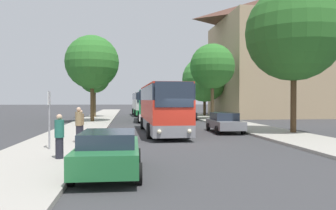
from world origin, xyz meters
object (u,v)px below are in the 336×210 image
object	(u,v)px
tree_left_far	(92,62)
tree_left_near	(94,78)
bus_front	(162,108)
bus_stop_sign	(49,113)
bus_middle	(149,105)
pedestrian_walking_back	(81,124)
tree_right_far	(294,33)
bus_rear	(142,103)
tree_right_near	(205,79)
parked_car_right_far	(186,114)
tree_right_mid	(212,66)
pedestrian_waiting_far	(59,136)
pedestrian_waiting_near	(79,124)
parked_car_right_near	(225,122)
parked_car_left_curb	(109,151)

from	to	relation	value
tree_left_far	tree_left_near	bearing A→B (deg)	94.29
bus_front	bus_stop_sign	distance (m)	10.06
bus_middle	tree_left_near	size ratio (longest dim) A/B	1.41
bus_stop_sign	pedestrian_walking_back	size ratio (longest dim) A/B	1.59
bus_front	tree_right_far	size ratio (longest dim) A/B	1.10
bus_rear	bus_middle	bearing A→B (deg)	-90.92
tree_left_near	tree_right_near	size ratio (longest dim) A/B	0.86
parked_car_right_far	tree_left_far	distance (m)	12.71
tree_right_far	tree_right_mid	bearing A→B (deg)	95.58
bus_front	pedestrian_waiting_far	xyz separation A→B (m)	(-5.14, -10.57, -0.83)
pedestrian_waiting_near	tree_left_near	world-z (taller)	tree_left_near
bus_front	tree_right_near	size ratio (longest dim) A/B	1.32
tree_left_far	tree_right_mid	xyz separation A→B (m)	(13.64, 2.21, -0.04)
parked_car_right_near	pedestrian_walking_back	world-z (taller)	pedestrian_walking_back
tree_right_mid	parked_car_right_far	bearing A→B (deg)	154.17
tree_right_far	pedestrian_waiting_far	bearing A→B (deg)	-149.01
pedestrian_walking_back	bus_front	bearing A→B (deg)	33.37
pedestrian_waiting_far	bus_front	bearing A→B (deg)	38.22
bus_stop_sign	parked_car_right_near	bearing A→B (deg)	36.56
bus_rear	tree_right_near	size ratio (longest dim) A/B	1.24
bus_middle	tree_left_far	xyz separation A→B (m)	(-6.23, -2.30, 4.57)
bus_front	parked_car_left_curb	size ratio (longest dim) A/B	2.45
tree_right_mid	tree_right_far	size ratio (longest dim) A/B	0.86
bus_front	tree_left_far	bearing A→B (deg)	116.85
bus_front	parked_car_left_curb	distance (m)	13.27
bus_rear	pedestrian_waiting_near	world-z (taller)	bus_rear
parked_car_left_curb	tree_right_near	world-z (taller)	tree_right_near
bus_middle	parked_car_right_near	distance (m)	14.85
bus_front	pedestrian_walking_back	distance (m)	6.68
bus_front	bus_stop_sign	world-z (taller)	bus_front
bus_front	tree_left_near	bearing A→B (deg)	106.99
bus_rear	pedestrian_waiting_near	distance (m)	33.26
pedestrian_waiting_near	tree_right_near	xyz separation A→B (m)	(13.72, 28.62, 4.30)
pedestrian_waiting_near	tree_right_near	size ratio (longest dim) A/B	0.22
tree_left_near	pedestrian_waiting_near	bearing A→B (deg)	-86.12
pedestrian_walking_back	tree_right_mid	bearing A→B (deg)	50.32
bus_middle	parked_car_right_near	bearing A→B (deg)	-69.73
tree_left_near	tree_right_mid	size ratio (longest dim) A/B	0.83
parked_car_left_curb	parked_car_right_near	size ratio (longest dim) A/B	0.98
bus_rear	pedestrian_walking_back	size ratio (longest dim) A/B	6.28
parked_car_right_near	pedestrian_walking_back	distance (m)	10.70
bus_middle	parked_car_right_far	distance (m)	4.87
bus_front	bus_middle	bearing A→B (deg)	88.91
pedestrian_walking_back	tree_left_near	xyz separation A→B (m)	(-1.71, 25.41, 4.40)
bus_rear	tree_left_far	xyz separation A→B (m)	(-5.98, -15.37, 4.53)
pedestrian_walking_back	tree_right_near	world-z (taller)	tree_right_near
bus_middle	pedestrian_walking_back	distance (m)	18.90
bus_middle	tree_left_far	size ratio (longest dim) A/B	1.14
parked_car_right_near	pedestrian_waiting_near	bearing A→B (deg)	32.48
bus_rear	tree_right_near	xyz separation A→B (m)	(8.86, -4.27, 3.53)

